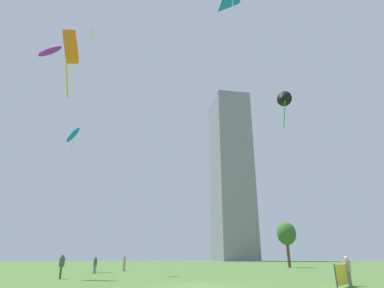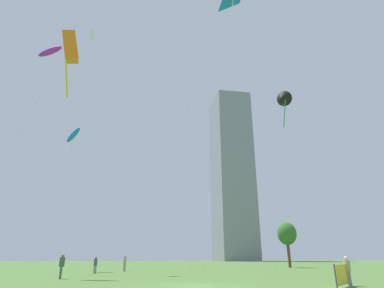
{
  "view_description": "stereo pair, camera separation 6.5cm",
  "coord_description": "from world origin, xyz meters",
  "px_view_note": "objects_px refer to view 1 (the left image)",
  "views": [
    {
      "loc": [
        -6.82,
        -19.28,
        1.61
      ],
      "look_at": [
        1.89,
        6.83,
        11.55
      ],
      "focal_mm": 29.37,
      "sensor_mm": 36.0,
      "label": 1
    },
    {
      "loc": [
        -6.76,
        -19.3,
        1.61
      ],
      "look_at": [
        1.89,
        6.83,
        11.55
      ],
      "focal_mm": 29.37,
      "sensor_mm": 36.0,
      "label": 2
    }
  ],
  "objects_px": {
    "person_standing_1": "(62,264)",
    "kite_flying_3": "(50,51)",
    "person_standing_3": "(95,264)",
    "distant_highrise_0": "(231,174)",
    "person_standing_0": "(124,262)",
    "kite_flying_5": "(73,135)",
    "kite_flying_2": "(70,48)",
    "event_banner": "(342,275)",
    "park_tree_0": "(286,234)",
    "person_standing_2": "(348,269)",
    "kite_flying_4": "(283,98)",
    "kite_flying_6": "(92,35)"
  },
  "relations": [
    {
      "from": "kite_flying_4",
      "to": "park_tree_0",
      "type": "bearing_deg",
      "value": 57.33
    },
    {
      "from": "distant_highrise_0",
      "to": "kite_flying_5",
      "type": "bearing_deg",
      "value": -118.77
    },
    {
      "from": "distant_highrise_0",
      "to": "kite_flying_3",
      "type": "bearing_deg",
      "value": -116.71
    },
    {
      "from": "person_standing_1",
      "to": "kite_flying_3",
      "type": "xyz_separation_m",
      "value": [
        -4.55,
        5.34,
        22.78
      ]
    },
    {
      "from": "person_standing_0",
      "to": "kite_flying_6",
      "type": "distance_m",
      "value": 31.44
    },
    {
      "from": "kite_flying_4",
      "to": "park_tree_0",
      "type": "relative_size",
      "value": 2.44
    },
    {
      "from": "person_standing_0",
      "to": "person_standing_1",
      "type": "height_order",
      "value": "person_standing_1"
    },
    {
      "from": "kite_flying_6",
      "to": "kite_flying_3",
      "type": "bearing_deg",
      "value": -124.52
    },
    {
      "from": "person_standing_1",
      "to": "kite_flying_4",
      "type": "xyz_separation_m",
      "value": [
        19.04,
        -4.63,
        15.64
      ]
    },
    {
      "from": "kite_flying_3",
      "to": "event_banner",
      "type": "distance_m",
      "value": 35.73
    },
    {
      "from": "distant_highrise_0",
      "to": "event_banner",
      "type": "height_order",
      "value": "distant_highrise_0"
    },
    {
      "from": "person_standing_1",
      "to": "park_tree_0",
      "type": "bearing_deg",
      "value": -66.1
    },
    {
      "from": "person_standing_2",
      "to": "park_tree_0",
      "type": "relative_size",
      "value": 0.23
    },
    {
      "from": "kite_flying_2",
      "to": "event_banner",
      "type": "height_order",
      "value": "kite_flying_2"
    },
    {
      "from": "person_standing_0",
      "to": "event_banner",
      "type": "xyz_separation_m",
      "value": [
        9.03,
        -25.77,
        -0.32
      ]
    },
    {
      "from": "kite_flying_3",
      "to": "distant_highrise_0",
      "type": "height_order",
      "value": "distant_highrise_0"
    },
    {
      "from": "person_standing_0",
      "to": "kite_flying_4",
      "type": "distance_m",
      "value": 26.6
    },
    {
      "from": "kite_flying_2",
      "to": "distant_highrise_0",
      "type": "xyz_separation_m",
      "value": [
        65.86,
        114.79,
        25.18
      ]
    },
    {
      "from": "kite_flying_4",
      "to": "distant_highrise_0",
      "type": "height_order",
      "value": "distant_highrise_0"
    },
    {
      "from": "park_tree_0",
      "to": "distant_highrise_0",
      "type": "distance_m",
      "value": 96.91
    },
    {
      "from": "distant_highrise_0",
      "to": "event_banner",
      "type": "relative_size",
      "value": 32.89
    },
    {
      "from": "person_standing_0",
      "to": "kite_flying_4",
      "type": "relative_size",
      "value": 0.1
    },
    {
      "from": "kite_flying_4",
      "to": "park_tree_0",
      "type": "height_order",
      "value": "kite_flying_4"
    },
    {
      "from": "kite_flying_6",
      "to": "kite_flying_5",
      "type": "bearing_deg",
      "value": 101.26
    },
    {
      "from": "kite_flying_3",
      "to": "kite_flying_6",
      "type": "relative_size",
      "value": 0.76
    },
    {
      "from": "kite_flying_2",
      "to": "park_tree_0",
      "type": "bearing_deg",
      "value": 40.51
    },
    {
      "from": "kite_flying_2",
      "to": "kite_flying_5",
      "type": "relative_size",
      "value": 0.77
    },
    {
      "from": "person_standing_1",
      "to": "kite_flying_3",
      "type": "distance_m",
      "value": 23.84
    },
    {
      "from": "person_standing_2",
      "to": "kite_flying_4",
      "type": "height_order",
      "value": "kite_flying_4"
    },
    {
      "from": "person_standing_1",
      "to": "kite_flying_5",
      "type": "distance_m",
      "value": 23.61
    },
    {
      "from": "person_standing_3",
      "to": "distant_highrise_0",
      "type": "height_order",
      "value": "distant_highrise_0"
    },
    {
      "from": "person_standing_0",
      "to": "kite_flying_2",
      "type": "relative_size",
      "value": 0.12
    },
    {
      "from": "person_standing_3",
      "to": "event_banner",
      "type": "bearing_deg",
      "value": 128.93
    },
    {
      "from": "person_standing_0",
      "to": "kite_flying_5",
      "type": "xyz_separation_m",
      "value": [
        -8.05,
        3.61,
        17.0
      ]
    },
    {
      "from": "kite_flying_3",
      "to": "distant_highrise_0",
      "type": "relative_size",
      "value": 0.32
    },
    {
      "from": "kite_flying_5",
      "to": "distant_highrise_0",
      "type": "bearing_deg",
      "value": 52.61
    },
    {
      "from": "person_standing_1",
      "to": "park_tree_0",
      "type": "distance_m",
      "value": 38.84
    },
    {
      "from": "kite_flying_4",
      "to": "kite_flying_6",
      "type": "distance_m",
      "value": 29.24
    },
    {
      "from": "person_standing_3",
      "to": "kite_flying_2",
      "type": "distance_m",
      "value": 23.11
    },
    {
      "from": "person_standing_0",
      "to": "park_tree_0",
      "type": "height_order",
      "value": "park_tree_0"
    },
    {
      "from": "person_standing_3",
      "to": "person_standing_1",
      "type": "bearing_deg",
      "value": 78.15
    },
    {
      "from": "person_standing_1",
      "to": "person_standing_2",
      "type": "xyz_separation_m",
      "value": [
        16.67,
        -12.28,
        -0.11
      ]
    },
    {
      "from": "person_standing_0",
      "to": "person_standing_3",
      "type": "xyz_separation_m",
      "value": [
        -3.61,
        -4.76,
        -0.05
      ]
    },
    {
      "from": "kite_flying_3",
      "to": "kite_flying_6",
      "type": "height_order",
      "value": "kite_flying_6"
    },
    {
      "from": "person_standing_3",
      "to": "kite_flying_3",
      "type": "relative_size",
      "value": 0.07
    },
    {
      "from": "person_standing_2",
      "to": "kite_flying_5",
      "type": "xyz_separation_m",
      "value": [
        -18.23,
        28.67,
        17.03
      ]
    },
    {
      "from": "kite_flying_3",
      "to": "kite_flying_6",
      "type": "distance_m",
      "value": 10.5
    },
    {
      "from": "park_tree_0",
      "to": "person_standing_1",
      "type": "bearing_deg",
      "value": -151.34
    },
    {
      "from": "person_standing_0",
      "to": "kite_flying_2",
      "type": "xyz_separation_m",
      "value": [
        -7.09,
        -23.72,
        12.69
      ]
    },
    {
      "from": "person_standing_3",
      "to": "kite_flying_3",
      "type": "xyz_separation_m",
      "value": [
        -7.43,
        -2.67,
        22.91
      ]
    }
  ]
}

